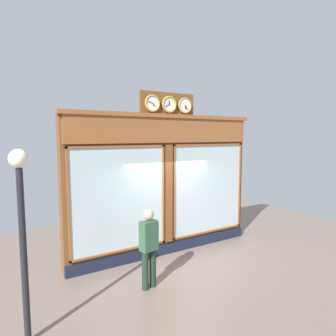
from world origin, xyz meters
TOP-DOWN VIEW (x-y plane):
  - ground_plane at (0.00, 2.80)m, footprint 14.00×14.00m
  - shop_facade at (0.00, -0.13)m, footprint 5.58×0.42m
  - pedestrian at (1.33, 1.36)m, footprint 0.40×0.29m
  - street_lamp at (3.71, 1.82)m, footprint 0.28×0.28m

SIDE VIEW (x-z plane):
  - ground_plane at x=0.00m, z-range 0.00..0.00m
  - pedestrian at x=1.33m, z-range 0.09..1.78m
  - shop_facade at x=0.00m, z-range -0.25..4.05m
  - street_lamp at x=3.71m, z-range 0.53..3.52m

